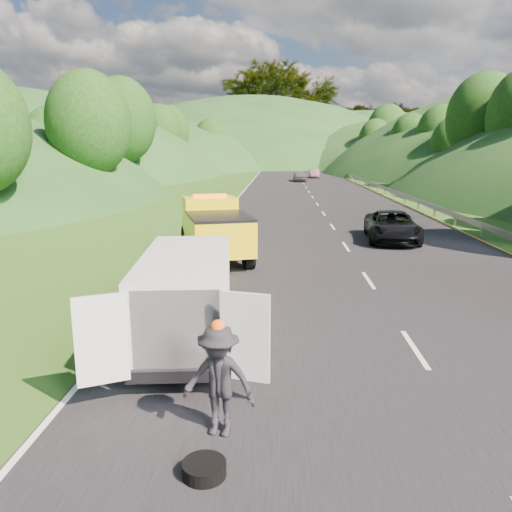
{
  "coord_description": "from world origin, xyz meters",
  "views": [
    {
      "loc": [
        -0.09,
        -12.72,
        4.45
      ],
      "look_at": [
        -0.77,
        1.85,
        1.3
      ],
      "focal_mm": 35.0,
      "sensor_mm": 36.0,
      "label": 1
    }
  ],
  "objects_px": {
    "woman": "(188,311)",
    "worker": "(220,434)",
    "tow_truck": "(214,229)",
    "suitcase": "(132,301)",
    "white_van": "(188,293)",
    "spare_tire": "(204,477)",
    "child": "(172,325)",
    "passing_suv": "(391,241)"
  },
  "relations": [
    {
      "from": "woman",
      "to": "worker",
      "type": "bearing_deg",
      "value": 163.66
    },
    {
      "from": "tow_truck",
      "to": "suitcase",
      "type": "distance_m",
      "value": 7.0
    },
    {
      "from": "tow_truck",
      "to": "worker",
      "type": "height_order",
      "value": "tow_truck"
    },
    {
      "from": "white_van",
      "to": "spare_tire",
      "type": "xyz_separation_m",
      "value": [
        1.09,
        -4.86,
        -1.21
      ]
    },
    {
      "from": "tow_truck",
      "to": "suitcase",
      "type": "xyz_separation_m",
      "value": [
        -1.47,
        -6.77,
        -0.99
      ]
    },
    {
      "from": "tow_truck",
      "to": "spare_tire",
      "type": "xyz_separation_m",
      "value": [
        1.65,
        -13.91,
        -1.26
      ]
    },
    {
      "from": "tow_truck",
      "to": "woman",
      "type": "bearing_deg",
      "value": -105.08
    },
    {
      "from": "suitcase",
      "to": "spare_tire",
      "type": "relative_size",
      "value": 0.85
    },
    {
      "from": "child",
      "to": "worker",
      "type": "distance_m",
      "value": 5.24
    },
    {
      "from": "white_van",
      "to": "suitcase",
      "type": "xyz_separation_m",
      "value": [
        -2.03,
        2.29,
        -0.94
      ]
    },
    {
      "from": "white_van",
      "to": "spare_tire",
      "type": "distance_m",
      "value": 5.12
    },
    {
      "from": "spare_tire",
      "to": "worker",
      "type": "bearing_deg",
      "value": 85.14
    },
    {
      "from": "woman",
      "to": "passing_suv",
      "type": "bearing_deg",
      "value": -66.68
    },
    {
      "from": "woman",
      "to": "worker",
      "type": "xyz_separation_m",
      "value": [
        1.6,
        -6.05,
        0.0
      ]
    },
    {
      "from": "spare_tire",
      "to": "passing_suv",
      "type": "xyz_separation_m",
      "value": [
        6.52,
        18.33,
        0.0
      ]
    },
    {
      "from": "white_van",
      "to": "spare_tire",
      "type": "relative_size",
      "value": 10.08
    },
    {
      "from": "white_van",
      "to": "spare_tire",
      "type": "height_order",
      "value": "white_van"
    },
    {
      "from": "white_van",
      "to": "woman",
      "type": "height_order",
      "value": "white_van"
    },
    {
      "from": "child",
      "to": "worker",
      "type": "bearing_deg",
      "value": -21.86
    },
    {
      "from": "tow_truck",
      "to": "suitcase",
      "type": "relative_size",
      "value": 12.02
    },
    {
      "from": "tow_truck",
      "to": "worker",
      "type": "relative_size",
      "value": 3.51
    },
    {
      "from": "suitcase",
      "to": "passing_suv",
      "type": "xyz_separation_m",
      "value": [
        9.63,
        11.18,
        -0.26
      ]
    },
    {
      "from": "white_van",
      "to": "suitcase",
      "type": "relative_size",
      "value": 11.82
    },
    {
      "from": "tow_truck",
      "to": "passing_suv",
      "type": "bearing_deg",
      "value": 12.18
    },
    {
      "from": "child",
      "to": "suitcase",
      "type": "xyz_separation_m",
      "value": [
        -1.38,
        1.17,
        0.26
      ]
    },
    {
      "from": "suitcase",
      "to": "passing_suv",
      "type": "height_order",
      "value": "passing_suv"
    },
    {
      "from": "woman",
      "to": "worker",
      "type": "relative_size",
      "value": 0.86
    },
    {
      "from": "white_van",
      "to": "worker",
      "type": "bearing_deg",
      "value": -78.69
    },
    {
      "from": "suitcase",
      "to": "woman",
      "type": "bearing_deg",
      "value": -1.61
    },
    {
      "from": "worker",
      "to": "suitcase",
      "type": "distance_m",
      "value": 6.89
    },
    {
      "from": "worker",
      "to": "suitcase",
      "type": "relative_size",
      "value": 3.43
    },
    {
      "from": "passing_suv",
      "to": "woman",
      "type": "bearing_deg",
      "value": -120.15
    },
    {
      "from": "woman",
      "to": "suitcase",
      "type": "distance_m",
      "value": 1.63
    },
    {
      "from": "worker",
      "to": "tow_truck",
      "type": "bearing_deg",
      "value": 109.28
    },
    {
      "from": "worker",
      "to": "woman",
      "type": "bearing_deg",
      "value": 116.4
    },
    {
      "from": "woman",
      "to": "white_van",
      "type": "bearing_deg",
      "value": 159.52
    },
    {
      "from": "suitcase",
      "to": "spare_tire",
      "type": "height_order",
      "value": "suitcase"
    },
    {
      "from": "suitcase",
      "to": "passing_suv",
      "type": "distance_m",
      "value": 14.76
    },
    {
      "from": "tow_truck",
      "to": "suitcase",
      "type": "bearing_deg",
      "value": -118.49
    },
    {
      "from": "woman",
      "to": "child",
      "type": "bearing_deg",
      "value": 137.66
    },
    {
      "from": "white_van",
      "to": "woman",
      "type": "xyz_separation_m",
      "value": [
        -0.42,
        2.24,
        -1.21
      ]
    },
    {
      "from": "tow_truck",
      "to": "white_van",
      "type": "bearing_deg",
      "value": -102.71
    }
  ]
}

